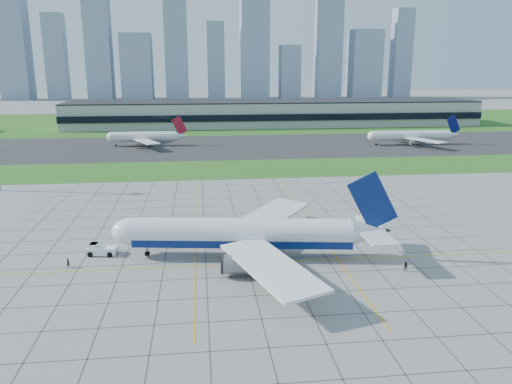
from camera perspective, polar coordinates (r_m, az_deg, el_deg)
ground at (r=99.45m, az=-1.12°, el=-7.75°), size 1400.00×1400.00×0.00m
grass_median at (r=185.80m, az=-3.78°, el=2.62°), size 700.00×35.00×0.04m
asphalt_taxiway at (r=239.90m, az=-4.45°, el=5.23°), size 700.00×75.00×0.04m
grass_far at (r=348.94m, az=-5.17°, el=8.01°), size 700.00×145.00×0.04m
apron_markings at (r=109.80m, az=-1.45°, el=-5.59°), size 120.00×130.00×0.03m
terminal at (r=326.69m, az=2.04°, el=9.02°), size 260.00×43.00×15.80m
city_skyline at (r=612.25m, az=-6.85°, el=16.13°), size 523.00×32.40×160.00m
airliner at (r=99.21m, az=-1.36°, el=-4.81°), size 56.33×56.70×17.79m
pushback_tug at (r=106.35m, az=-17.34°, el=-6.31°), size 8.85×3.76×2.43m
crew_near at (r=101.84m, az=-20.67°, el=-7.61°), size 0.76×0.81×1.85m
crew_far at (r=97.73m, az=16.76°, el=-8.18°), size 1.17×1.08×1.93m
distant_jet_1 at (r=245.95m, az=-12.53°, el=6.21°), size 35.85×42.66×14.08m
distant_jet_2 at (r=255.51m, az=17.38°, el=6.19°), size 44.42×42.66×14.08m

